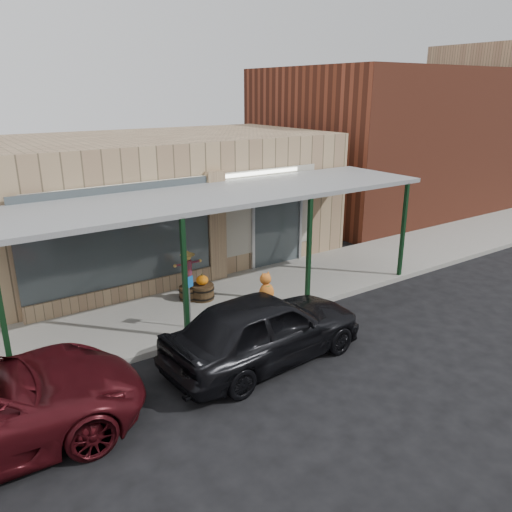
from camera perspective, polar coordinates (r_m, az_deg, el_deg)
ground at (r=11.18m, az=5.83°, el=-11.70°), size 120.00×120.00×0.00m
sidewalk at (r=13.77m, az=-3.85°, el=-5.22°), size 40.00×3.20×0.15m
storefront at (r=17.08m, az=-11.88°, el=6.24°), size 12.00×6.25×4.20m
awning at (r=12.85m, az=-4.04°, el=6.80°), size 12.00×3.00×3.04m
block_buildings_near at (r=18.59m, az=-7.68°, el=12.66°), size 61.00×8.00×8.00m
barrel_scarecrow at (r=13.67m, az=-7.71°, el=-3.06°), size 0.82×0.69×1.39m
barrel_pumpkin at (r=13.71m, az=-6.13°, el=-3.89°), size 0.78×0.78×0.73m
handicap_sign at (r=11.93m, az=-7.63°, el=-4.46°), size 0.26×0.10×1.30m
parked_sedan at (r=10.73m, az=1.02°, el=-8.23°), size 4.70×2.17×1.66m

